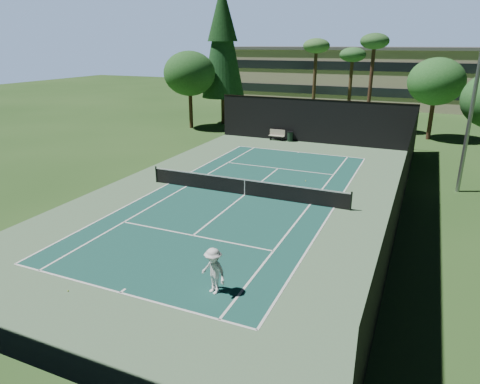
% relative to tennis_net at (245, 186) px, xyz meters
% --- Properties ---
extents(ground, '(160.00, 160.00, 0.00)m').
position_rel_tennis_net_xyz_m(ground, '(0.00, 0.00, -0.56)').
color(ground, '#264A1B').
rests_on(ground, ground).
extents(apron_slab, '(18.00, 32.00, 0.01)m').
position_rel_tennis_net_xyz_m(apron_slab, '(0.00, 0.00, -0.55)').
color(apron_slab, '#567B56').
rests_on(apron_slab, ground).
extents(court_surface, '(10.97, 23.77, 0.01)m').
position_rel_tennis_net_xyz_m(court_surface, '(0.00, 0.00, -0.55)').
color(court_surface, '#184D43').
rests_on(court_surface, ground).
extents(court_lines, '(11.07, 23.87, 0.01)m').
position_rel_tennis_net_xyz_m(court_lines, '(0.00, 0.00, -0.54)').
color(court_lines, white).
rests_on(court_lines, ground).
extents(tennis_net, '(12.90, 0.10, 1.10)m').
position_rel_tennis_net_xyz_m(tennis_net, '(0.00, 0.00, 0.00)').
color(tennis_net, black).
rests_on(tennis_net, ground).
extents(fence, '(18.04, 32.05, 4.03)m').
position_rel_tennis_net_xyz_m(fence, '(0.00, 0.06, 1.45)').
color(fence, black).
rests_on(fence, ground).
extents(player, '(1.33, 1.04, 1.81)m').
position_rel_tennis_net_xyz_m(player, '(3.18, -10.44, 0.35)').
color(player, white).
rests_on(player, ground).
extents(tennis_ball_a, '(0.06, 0.06, 0.06)m').
position_rel_tennis_net_xyz_m(tennis_ball_a, '(-1.87, -12.58, -0.53)').
color(tennis_ball_a, '#BBDA31').
rests_on(tennis_ball_a, ground).
extents(tennis_ball_b, '(0.08, 0.08, 0.08)m').
position_rel_tennis_net_xyz_m(tennis_ball_b, '(-1.15, 2.08, -0.52)').
color(tennis_ball_b, '#D2E935').
rests_on(tennis_ball_b, ground).
extents(tennis_ball_c, '(0.07, 0.07, 0.07)m').
position_rel_tennis_net_xyz_m(tennis_ball_c, '(2.71, 4.15, -0.52)').
color(tennis_ball_c, yellow).
rests_on(tennis_ball_c, ground).
extents(tennis_ball_d, '(0.06, 0.06, 0.06)m').
position_rel_tennis_net_xyz_m(tennis_ball_d, '(-4.06, 2.80, -0.53)').
color(tennis_ball_d, '#E4F337').
rests_on(tennis_ball_d, ground).
extents(park_bench, '(1.50, 0.45, 1.02)m').
position_rel_tennis_net_xyz_m(park_bench, '(-3.28, 15.66, -0.01)').
color(park_bench, '#BBB59B').
rests_on(park_bench, ground).
extents(trash_bin, '(0.56, 0.56, 0.95)m').
position_rel_tennis_net_xyz_m(trash_bin, '(-1.98, 15.70, -0.08)').
color(trash_bin, black).
rests_on(trash_bin, ground).
extents(pine_tree, '(4.80, 4.80, 15.00)m').
position_rel_tennis_net_xyz_m(pine_tree, '(-12.00, 22.00, 9.00)').
color(pine_tree, '#48341F').
rests_on(pine_tree, ground).
extents(palm_a, '(2.80, 2.80, 9.32)m').
position_rel_tennis_net_xyz_m(palm_a, '(-2.00, 24.00, 7.63)').
color(palm_a, '#46321E').
rests_on(palm_a, ground).
extents(palm_b, '(2.80, 2.80, 8.42)m').
position_rel_tennis_net_xyz_m(palm_b, '(1.50, 26.00, 6.80)').
color(palm_b, '#4A3420').
rests_on(palm_b, ground).
extents(palm_c, '(2.80, 2.80, 9.77)m').
position_rel_tennis_net_xyz_m(palm_c, '(4.00, 23.00, 8.05)').
color(palm_c, '#462B1E').
rests_on(palm_c, ground).
extents(decid_tree_a, '(5.12, 5.12, 7.62)m').
position_rel_tennis_net_xyz_m(decid_tree_a, '(10.00, 22.00, 4.86)').
color(decid_tree_a, '#42291C').
rests_on(decid_tree_a, ground).
extents(decid_tree_c, '(5.44, 5.44, 8.09)m').
position_rel_tennis_net_xyz_m(decid_tree_c, '(-14.00, 18.00, 5.21)').
color(decid_tree_c, '#4D3221').
rests_on(decid_tree_c, ground).
extents(campus_building, '(40.50, 12.50, 8.30)m').
position_rel_tennis_net_xyz_m(campus_building, '(0.00, 45.98, 3.65)').
color(campus_building, '#B4A68B').
rests_on(campus_building, ground).
extents(light_pole, '(0.90, 0.25, 12.22)m').
position_rel_tennis_net_xyz_m(light_pole, '(12.00, 6.00, 5.90)').
color(light_pole, gray).
rests_on(light_pole, ground).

